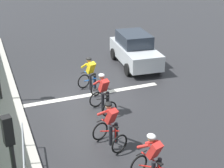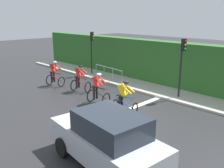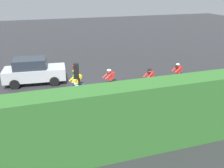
{
  "view_description": "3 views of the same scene",
  "coord_description": "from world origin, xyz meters",
  "px_view_note": "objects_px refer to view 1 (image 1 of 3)",
  "views": [
    {
      "loc": [
        3.94,
        13.05,
        6.71
      ],
      "look_at": [
        -0.91,
        0.72,
        0.75
      ],
      "focal_mm": 54.24,
      "sensor_mm": 36.0,
      "label": 1
    },
    {
      "loc": [
        -8.17,
        -7.7,
        4.49
      ],
      "look_at": [
        0.17,
        0.91,
        1.14
      ],
      "focal_mm": 39.2,
      "sensor_mm": 36.0,
      "label": 2
    },
    {
      "loc": [
        13.13,
        -2.53,
        6.27
      ],
      "look_at": [
        0.56,
        1.5,
        0.99
      ],
      "focal_mm": 39.18,
      "sensor_mm": 36.0,
      "label": 3
    }
  ],
  "objects_px": {
    "cyclist_lead": "(152,162)",
    "cyclist_second": "(110,126)",
    "pedestrian_railing_kerbside": "(24,156)",
    "cyclist_fourth": "(90,76)",
    "traffic_light_far_junction": "(13,163)",
    "car_silver": "(135,50)",
    "cyclist_mid": "(103,94)"
  },
  "relations": [
    {
      "from": "cyclist_fourth",
      "to": "pedestrian_railing_kerbside",
      "type": "relative_size",
      "value": 0.54
    },
    {
      "from": "cyclist_second",
      "to": "pedestrian_railing_kerbside",
      "type": "distance_m",
      "value": 2.97
    },
    {
      "from": "cyclist_lead",
      "to": "cyclist_second",
      "type": "relative_size",
      "value": 1.0
    },
    {
      "from": "cyclist_second",
      "to": "pedestrian_railing_kerbside",
      "type": "height_order",
      "value": "cyclist_second"
    },
    {
      "from": "cyclist_lead",
      "to": "pedestrian_railing_kerbside",
      "type": "distance_m",
      "value": 3.71
    },
    {
      "from": "cyclist_fourth",
      "to": "car_silver",
      "type": "relative_size",
      "value": 0.39
    },
    {
      "from": "cyclist_lead",
      "to": "pedestrian_railing_kerbside",
      "type": "relative_size",
      "value": 0.54
    },
    {
      "from": "cyclist_lead",
      "to": "cyclist_second",
      "type": "bearing_deg",
      "value": -79.25
    },
    {
      "from": "cyclist_mid",
      "to": "car_silver",
      "type": "distance_m",
      "value": 5.62
    },
    {
      "from": "cyclist_second",
      "to": "car_silver",
      "type": "bearing_deg",
      "value": -120.92
    },
    {
      "from": "cyclist_fourth",
      "to": "pedestrian_railing_kerbside",
      "type": "bearing_deg",
      "value": 53.6
    },
    {
      "from": "cyclist_lead",
      "to": "pedestrian_railing_kerbside",
      "type": "bearing_deg",
      "value": -26.08
    },
    {
      "from": "car_silver",
      "to": "traffic_light_far_junction",
      "type": "xyz_separation_m",
      "value": [
        7.39,
        9.62,
        1.35
      ]
    },
    {
      "from": "cyclist_second",
      "to": "car_silver",
      "type": "relative_size",
      "value": 0.39
    },
    {
      "from": "cyclist_second",
      "to": "cyclist_mid",
      "type": "relative_size",
      "value": 1.0
    },
    {
      "from": "pedestrian_railing_kerbside",
      "to": "cyclist_mid",
      "type": "bearing_deg",
      "value": -140.13
    },
    {
      "from": "cyclist_second",
      "to": "car_silver",
      "type": "distance_m",
      "value": 7.92
    },
    {
      "from": "traffic_light_far_junction",
      "to": "car_silver",
      "type": "bearing_deg",
      "value": -127.51
    },
    {
      "from": "pedestrian_railing_kerbside",
      "to": "cyclist_fourth",
      "type": "bearing_deg",
      "value": -126.4
    },
    {
      "from": "cyclist_lead",
      "to": "cyclist_mid",
      "type": "distance_m",
      "value": 4.58
    },
    {
      "from": "car_silver",
      "to": "cyclist_lead",
      "type": "bearing_deg",
      "value": 67.94
    },
    {
      "from": "cyclist_fourth",
      "to": "car_silver",
      "type": "bearing_deg",
      "value": -144.0
    },
    {
      "from": "cyclist_lead",
      "to": "cyclist_fourth",
      "type": "relative_size",
      "value": 1.0
    },
    {
      "from": "car_silver",
      "to": "traffic_light_far_junction",
      "type": "height_order",
      "value": "traffic_light_far_junction"
    },
    {
      "from": "cyclist_second",
      "to": "cyclist_fourth",
      "type": "relative_size",
      "value": 1.0
    },
    {
      "from": "cyclist_mid",
      "to": "pedestrian_railing_kerbside",
      "type": "height_order",
      "value": "cyclist_mid"
    },
    {
      "from": "traffic_light_far_junction",
      "to": "pedestrian_railing_kerbside",
      "type": "relative_size",
      "value": 1.09
    },
    {
      "from": "cyclist_second",
      "to": "traffic_light_far_junction",
      "type": "distance_m",
      "value": 4.58
    },
    {
      "from": "cyclist_lead",
      "to": "cyclist_fourth",
      "type": "distance_m",
      "value": 6.59
    },
    {
      "from": "cyclist_lead",
      "to": "traffic_light_far_junction",
      "type": "relative_size",
      "value": 0.5
    },
    {
      "from": "pedestrian_railing_kerbside",
      "to": "cyclist_lead",
      "type": "bearing_deg",
      "value": 153.92
    },
    {
      "from": "cyclist_lead",
      "to": "cyclist_mid",
      "type": "xyz_separation_m",
      "value": [
        -0.19,
        -4.58,
        0.0
      ]
    }
  ]
}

